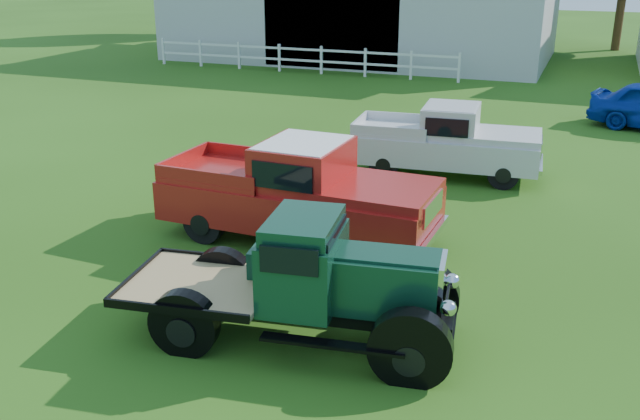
% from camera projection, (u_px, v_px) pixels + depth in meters
% --- Properties ---
extents(ground, '(120.00, 120.00, 0.00)m').
position_uv_depth(ground, '(281.00, 295.00, 11.26)').
color(ground, '#22450E').
extents(fence_rail, '(14.20, 0.16, 1.20)m').
position_uv_depth(fence_rail, '(300.00, 59.00, 31.27)').
color(fence_rail, white).
rests_on(fence_rail, ground).
extents(vintage_flatbed, '(4.82, 2.44, 1.83)m').
position_uv_depth(vintage_flatbed, '(297.00, 279.00, 9.70)').
color(vintage_flatbed, '#0F3A26').
rests_on(vintage_flatbed, ground).
extents(red_pickup, '(5.33, 2.21, 1.92)m').
position_uv_depth(red_pickup, '(298.00, 191.00, 13.11)').
color(red_pickup, '#A61B17').
rests_on(red_pickup, ground).
extents(white_pickup, '(4.66, 2.10, 1.67)m').
position_uv_depth(white_pickup, '(446.00, 141.00, 16.99)').
color(white_pickup, silver).
rests_on(white_pickup, ground).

